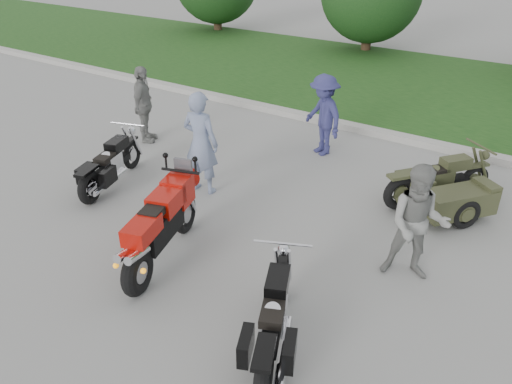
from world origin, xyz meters
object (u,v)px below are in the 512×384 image
Objects in this scene: sportbike_red at (160,225)px; cruiser_sidecar at (448,193)px; person_stripe at (201,143)px; cruiser_left at (109,167)px; cruiser_right at (273,323)px; person_denim at (323,115)px; person_grey at (418,224)px; person_back at (144,105)px.

cruiser_sidecar is at bearing 32.87° from sportbike_red.
cruiser_sidecar is 1.05× the size of person_stripe.
cruiser_left reaches higher than cruiser_right.
person_denim is at bearing 87.68° from cruiser_right.
cruiser_left is 5.57m from person_grey.
cruiser_sidecar is at bearing 55.33° from cruiser_right.
person_back is (-6.49, -0.53, 0.46)m from cruiser_sidecar.
person_grey reaches higher than cruiser_left.
cruiser_sidecar is (5.46, 2.49, -0.02)m from cruiser_left.
sportbike_red is 1.07× the size of cruiser_left.
cruiser_left is 1.20× the size of person_back.
person_grey reaches higher than sportbike_red.
cruiser_sidecar is 1.17× the size of person_back.
person_stripe is 4.02m from person_grey.
sportbike_red is 1.28× the size of person_back.
person_grey is 4.27m from person_denim.
cruiser_left is (-2.43, 1.18, -0.21)m from sportbike_red.
sportbike_red is at bearing -170.64° from person_grey.
sportbike_red reaches higher than cruiser_left.
person_stripe is 1.11× the size of person_grey.
cruiser_sidecar is (3.03, 3.67, -0.23)m from sportbike_red.
sportbike_red is at bearing -161.35° from person_back.
cruiser_right is 1.15× the size of person_grey.
sportbike_red is 4.76m from cruiser_sidecar.
cruiser_sidecar is at bearing 9.13° from person_denim.
person_grey is at bearing 168.54° from person_stripe.
person_stripe is (-0.91, 2.02, 0.32)m from sportbike_red.
cruiser_right is 0.99× the size of cruiser_sidecar.
sportbike_red is 1.11× the size of cruiser_right.
sportbike_red is at bearing 141.61° from cruiser_right.
person_stripe reaches higher than cruiser_left.
person_denim is (0.11, 4.74, 0.23)m from sportbike_red.
person_denim is (1.02, 2.72, -0.09)m from person_stripe.
person_denim is (-2.92, 1.07, 0.47)m from cruiser_sidecar.
person_back reaches higher than person_grey.
cruiser_sidecar is at bearing -114.49° from person_back.
person_grey is 6.72m from person_back.
cruiser_right is at bearing -37.98° from cruiser_left.
person_stripe is 2.79m from person_back.
cruiser_right is 4.12m from person_stripe.
person_denim is 3.92m from person_back.
person_back is at bearing -137.72° from cruiser_sidecar.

